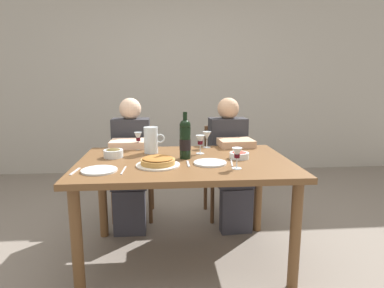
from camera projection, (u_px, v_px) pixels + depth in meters
ground_plane at (185, 258)px, 2.51m from camera, size 8.00×8.00×0.00m
back_wall at (174, 74)px, 4.68m from camera, size 8.00×0.10×2.80m
dining_table at (185, 173)px, 2.38m from camera, size 1.50×1.00×0.76m
wine_bottle at (185, 139)px, 2.39m from camera, size 0.08×0.08×0.34m
water_pitcher at (151, 141)px, 2.59m from camera, size 0.16×0.11×0.20m
baked_tart at (158, 162)px, 2.21m from camera, size 0.29×0.29×0.06m
salad_bowl at (239, 155)px, 2.41m from camera, size 0.14×0.14×0.05m
olive_bowl at (113, 153)px, 2.45m from camera, size 0.14×0.14×0.07m
wine_glass_left_diner at (200, 141)px, 2.55m from camera, size 0.07×0.07×0.15m
wine_glass_right_diner at (237, 154)px, 2.13m from camera, size 0.07×0.07×0.14m
wine_glass_centre at (138, 138)px, 2.72m from camera, size 0.06×0.06×0.14m
wine_glass_spare at (207, 136)px, 2.78m from camera, size 0.07×0.07×0.14m
dinner_plate_left_setting at (99, 170)px, 2.08m from camera, size 0.22×0.22×0.01m
dinner_plate_right_setting at (210, 163)px, 2.27m from camera, size 0.23×0.23×0.01m
fork_left_setting at (75, 171)px, 2.07m from camera, size 0.03×0.16×0.00m
knife_left_setting at (123, 170)px, 2.10m from camera, size 0.02×0.18×0.00m
knife_right_setting at (232, 163)px, 2.28m from camera, size 0.04×0.18×0.00m
spoon_right_setting at (188, 164)px, 2.26m from camera, size 0.01×0.16×0.00m
chair_left at (134, 165)px, 3.26m from camera, size 0.40×0.40×0.87m
diner_left at (131, 159)px, 3.01m from camera, size 0.34×0.50×1.16m
chair_right at (224, 164)px, 3.30m from camera, size 0.43×0.43×0.87m
diner_right at (230, 158)px, 3.04m from camera, size 0.35×0.52×1.16m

